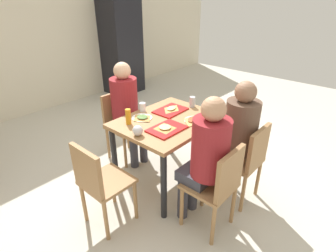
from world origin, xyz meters
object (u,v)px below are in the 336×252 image
at_px(chair_near_left, 218,184).
at_px(soda_can, 192,102).
at_px(drink_fridge, 122,47).
at_px(person_far_side, 127,106).
at_px(tray_red_far, 170,110).
at_px(pizza_slice_b, 171,108).
at_px(pizza_slice_c, 142,117).
at_px(foil_bundle, 138,131).
at_px(person_in_red, 206,154).
at_px(pizza_slice_a, 165,128).
at_px(person_in_brown_jacket, 237,132).
at_px(paper_plate_near_edge, 195,120).
at_px(plastic_cup_a, 142,107).
at_px(pizza_slice_d, 193,120).
at_px(tray_red_near, 167,129).
at_px(chair_far_side, 121,121).
at_px(main_table, 168,129).
at_px(condiment_bottle, 128,117).
at_px(plastic_cup_b, 197,124).
at_px(paper_plate_center, 142,118).
at_px(chair_left_end, 99,181).
at_px(chair_near_right, 247,158).

relative_size(chair_near_left, soda_can, 7.10).
bearing_deg(drink_fridge, person_far_side, -128.82).
relative_size(tray_red_far, pizza_slice_b, 1.56).
relative_size(pizza_slice_c, foil_bundle, 1.98).
xyz_separation_m(person_in_red, pizza_slice_a, (0.06, 0.53, 0.05)).
xyz_separation_m(person_in_brown_jacket, pizza_slice_c, (-0.43, 0.88, 0.04)).
height_order(chair_near_left, paper_plate_near_edge, chair_near_left).
height_order(pizza_slice_b, plastic_cup_a, plastic_cup_a).
bearing_deg(pizza_slice_a, pizza_slice_d, -14.44).
distance_m(tray_red_near, plastic_cup_a, 0.53).
xyz_separation_m(pizza_slice_c, soda_can, (0.62, -0.19, 0.04)).
bearing_deg(drink_fridge, chair_far_side, -130.69).
height_order(person_in_brown_jacket, pizza_slice_d, person_in_brown_jacket).
bearing_deg(person_in_brown_jacket, pizza_slice_b, 94.37).
xyz_separation_m(main_table, chair_near_left, (-0.26, -0.80, -0.16)).
distance_m(plastic_cup_a, condiment_bottle, 0.34).
xyz_separation_m(chair_far_side, tray_red_far, (0.19, -0.68, 0.28)).
distance_m(pizza_slice_a, pizza_slice_b, 0.48).
height_order(person_in_brown_jacket, pizza_slice_b, person_in_brown_jacket).
xyz_separation_m(tray_red_far, pizza_slice_b, (0.02, 0.00, 0.02)).
height_order(person_far_side, drink_fridge, drink_fridge).
bearing_deg(plastic_cup_b, main_table, 94.23).
bearing_deg(drink_fridge, paper_plate_center, -126.22).
relative_size(tray_red_near, soda_can, 2.95).
relative_size(chair_left_end, person_in_red, 0.68).
relative_size(tray_red_far, paper_plate_near_edge, 1.64).
bearing_deg(pizza_slice_c, chair_near_right, -66.97).
bearing_deg(chair_left_end, main_table, 0.00).
relative_size(paper_plate_center, foil_bundle, 2.20).
relative_size(chair_near_right, person_in_red, 0.68).
xyz_separation_m(paper_plate_center, pizza_slice_c, (-0.01, -0.02, 0.01)).
bearing_deg(chair_left_end, pizza_slice_d, -12.03).
xyz_separation_m(person_in_red, tray_red_far, (0.45, 0.79, 0.03)).
distance_m(chair_left_end, person_far_side, 1.15).
bearing_deg(drink_fridge, foil_bundle, -127.57).
bearing_deg(paper_plate_center, condiment_bottle, 180.00).
xyz_separation_m(tray_red_near, soda_can, (0.63, 0.17, 0.05)).
height_order(main_table, person_in_red, person_in_red).
xyz_separation_m(chair_far_side, person_in_red, (-0.26, -1.47, 0.25)).
relative_size(main_table, chair_far_side, 1.22).
bearing_deg(person_in_brown_jacket, paper_plate_center, 115.30).
relative_size(chair_near_right, person_in_brown_jacket, 0.68).
bearing_deg(soda_can, plastic_cup_a, 144.74).
bearing_deg(pizza_slice_b, chair_near_left, -116.69).
bearing_deg(foil_bundle, chair_left_end, 177.40).
bearing_deg(paper_plate_center, chair_near_right, -67.77).
xyz_separation_m(chair_near_left, paper_plate_center, (0.11, 1.04, 0.27)).
bearing_deg(chair_near_right, drink_fridge, 67.75).
relative_size(chair_near_left, plastic_cup_b, 8.66).
height_order(chair_left_end, tray_red_near, chair_left_end).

